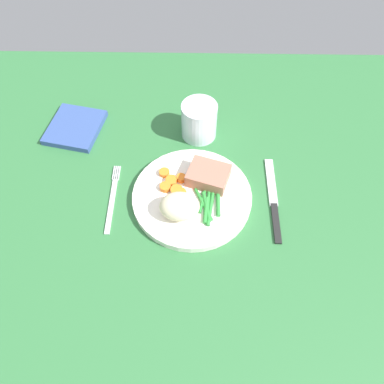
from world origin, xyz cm
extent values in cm
cube|color=#2D6B38|center=(0.00, 0.00, 1.00)|extent=(120.00, 90.00, 2.00)
cylinder|color=white|center=(2.30, -3.11, 2.80)|extent=(24.13, 24.13, 1.60)
cube|color=#A86B56|center=(5.56, 0.69, 5.11)|extent=(9.64, 8.57, 3.02)
ellipsoid|color=beige|center=(0.13, -7.45, 6.01)|extent=(7.70, 6.00, 4.83)
cylinder|color=orange|center=(-0.22, 0.65, 4.16)|extent=(1.93, 1.93, 1.12)
cylinder|color=orange|center=(-0.79, -2.57, 4.20)|extent=(2.49, 2.49, 1.21)
cylinder|color=orange|center=(-3.55, 2.09, 4.04)|extent=(2.18, 2.18, 0.88)
cylinder|color=orange|center=(-3.12, -1.65, 4.11)|extent=(2.26, 2.26, 1.02)
cylinder|color=orange|center=(-2.00, 0.35, 4.10)|extent=(2.40, 2.40, 1.00)
cylinder|color=orange|center=(-0.16, -3.17, 4.09)|extent=(2.43, 2.43, 0.97)
cylinder|color=#2D8C38|center=(4.58, -5.52, 3.92)|extent=(3.84, 7.52, 0.64)
cylinder|color=#2D8C38|center=(6.03, -6.18, 3.98)|extent=(1.88, 8.50, 0.76)
cylinder|color=#2D8C38|center=(5.18, -6.12, 4.01)|extent=(2.06, 6.73, 0.83)
cylinder|color=#2D8C38|center=(5.07, -6.98, 4.02)|extent=(1.31, 5.84, 0.84)
cylinder|color=#2D8C38|center=(7.49, -4.08, 4.03)|extent=(0.86, 8.27, 0.85)
cylinder|color=#2D8C38|center=(4.55, -3.93, 3.92)|extent=(2.08, 7.32, 0.64)
cylinder|color=#2D8C38|center=(5.60, -3.90, 3.95)|extent=(1.27, 8.25, 0.70)
cube|color=silver|center=(-13.95, -5.11, 2.20)|extent=(1.00, 13.00, 0.40)
cube|color=silver|center=(-14.55, 3.19, 2.20)|extent=(0.24, 3.60, 0.40)
cube|color=silver|center=(-14.15, 3.19, 2.20)|extent=(0.24, 3.60, 0.40)
cube|color=silver|center=(-13.75, 3.19, 2.20)|extent=(0.24, 3.60, 0.40)
cube|color=silver|center=(-13.35, 3.19, 2.20)|extent=(0.24, 3.60, 0.40)
cube|color=black|center=(18.86, -8.61, 2.20)|extent=(1.30, 9.00, 0.64)
cube|color=silver|center=(18.86, 1.39, 2.20)|extent=(1.70, 12.00, 0.40)
cylinder|color=silver|center=(3.57, 15.07, 6.23)|extent=(7.90, 7.90, 8.46)
cylinder|color=silver|center=(3.57, 15.07, 4.50)|extent=(7.27, 7.27, 5.01)
cube|color=#334C8C|center=(-25.04, 15.91, 2.70)|extent=(13.73, 14.57, 1.41)
camera|label=1|loc=(3.08, -48.34, 69.75)|focal=37.32mm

